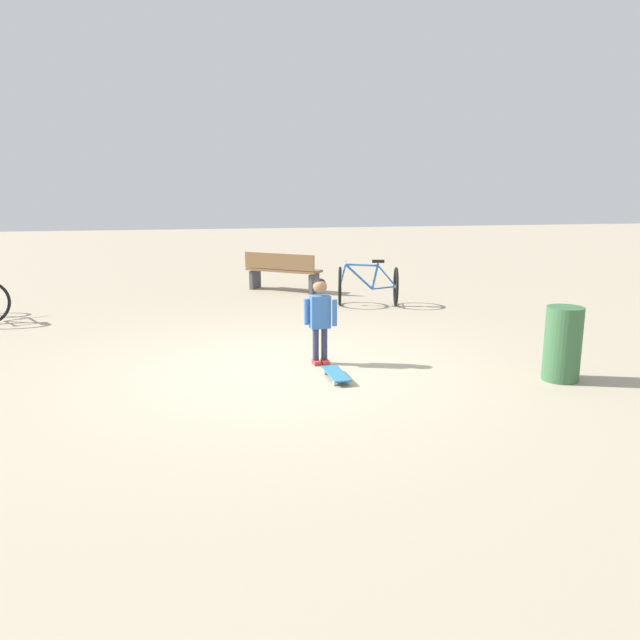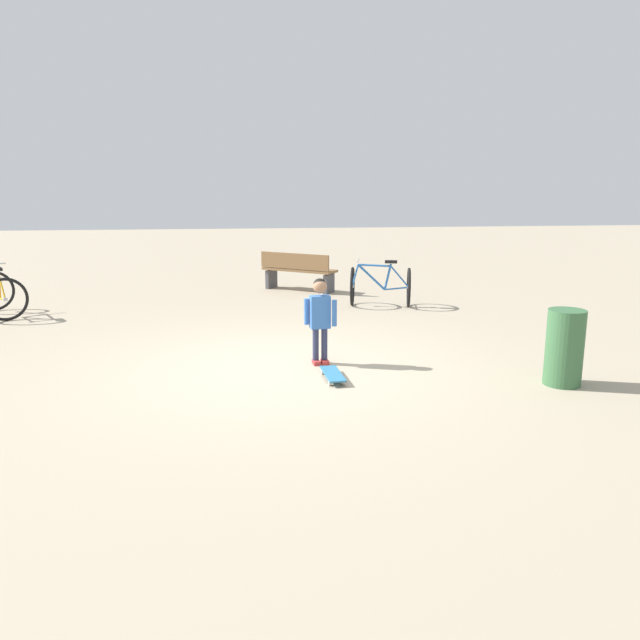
{
  "view_description": "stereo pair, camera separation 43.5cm",
  "coord_description": "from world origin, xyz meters",
  "px_view_note": "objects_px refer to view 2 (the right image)",
  "views": [
    {
      "loc": [
        6.95,
        -0.88,
        2.14
      ],
      "look_at": [
        -0.16,
        0.5,
        0.55
      ],
      "focal_mm": 34.22,
      "sensor_mm": 36.0,
      "label": 1
    },
    {
      "loc": [
        7.02,
        -0.45,
        2.14
      ],
      "look_at": [
        -0.16,
        0.5,
        0.55
      ],
      "focal_mm": 34.22,
      "sensor_mm": 36.0,
      "label": 2
    }
  ],
  "objects_px": {
    "child_person": "(320,311)",
    "skateboard": "(333,374)",
    "trash_bin": "(564,348)",
    "bicycle_mid": "(380,285)",
    "street_bench": "(298,271)"
  },
  "relations": [
    {
      "from": "street_bench",
      "to": "trash_bin",
      "type": "bearing_deg",
      "value": 19.42
    },
    {
      "from": "child_person",
      "to": "skateboard",
      "type": "xyz_separation_m",
      "value": [
        0.65,
        0.06,
        -0.6
      ]
    },
    {
      "from": "bicycle_mid",
      "to": "street_bench",
      "type": "xyz_separation_m",
      "value": [
        -1.84,
        -1.33,
        0.04
      ]
    },
    {
      "from": "trash_bin",
      "to": "skateboard",
      "type": "bearing_deg",
      "value": -101.54
    },
    {
      "from": "street_bench",
      "to": "trash_bin",
      "type": "relative_size",
      "value": 1.84
    },
    {
      "from": "trash_bin",
      "to": "bicycle_mid",
      "type": "bearing_deg",
      "value": -168.24
    },
    {
      "from": "child_person",
      "to": "bicycle_mid",
      "type": "xyz_separation_m",
      "value": [
        -3.52,
        1.57,
        -0.28
      ]
    },
    {
      "from": "skateboard",
      "to": "bicycle_mid",
      "type": "bearing_deg",
      "value": 160.07
    },
    {
      "from": "skateboard",
      "to": "street_bench",
      "type": "xyz_separation_m",
      "value": [
        -6.01,
        0.18,
        0.36
      ]
    },
    {
      "from": "bicycle_mid",
      "to": "street_bench",
      "type": "relative_size",
      "value": 0.78
    },
    {
      "from": "trash_bin",
      "to": "child_person",
      "type": "bearing_deg",
      "value": -114.38
    },
    {
      "from": "child_person",
      "to": "street_bench",
      "type": "relative_size",
      "value": 0.68
    },
    {
      "from": "bicycle_mid",
      "to": "skateboard",
      "type": "bearing_deg",
      "value": -19.93
    },
    {
      "from": "trash_bin",
      "to": "street_bench",
      "type": "bearing_deg",
      "value": -160.58
    },
    {
      "from": "skateboard",
      "to": "bicycle_mid",
      "type": "height_order",
      "value": "bicycle_mid"
    }
  ]
}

